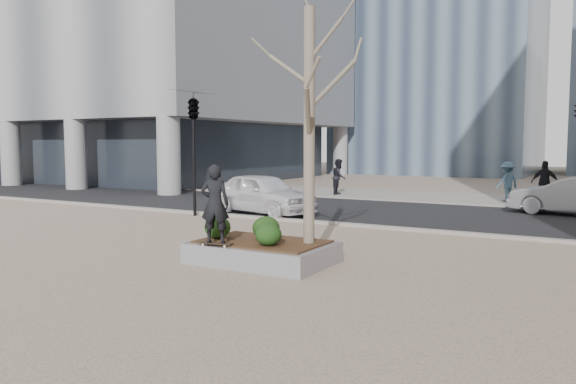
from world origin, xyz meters
The scene contains 17 objects.
ground centered at (0.00, 0.00, 0.00)m, with size 120.00×120.00×0.00m, color tan.
street centered at (0.00, 10.00, 0.01)m, with size 60.00×8.00×0.02m, color black.
far_sidewalk centered at (0.00, 17.00, 0.01)m, with size 60.00×6.00×0.02m, color gray.
planter centered at (1.00, 0.00, 0.23)m, with size 3.00×2.00×0.45m, color gray.
planter_mulch centered at (1.00, 0.00, 0.47)m, with size 2.70×1.70×0.04m, color #382314.
sycamore_tree centered at (2.00, 0.30, 3.79)m, with size 2.80×2.80×6.60m, color gray, non-canonical shape.
shrub_left centered at (-0.05, -0.25, 0.74)m, with size 0.60×0.60×0.51m, color #163C13.
shrub_middle centered at (0.98, 0.18, 0.75)m, with size 0.61×0.61×0.52m, color black.
shrub_right centered at (1.43, -0.45, 0.73)m, with size 0.56×0.56×0.48m, color #133811.
skateboard centered at (0.37, -0.88, 0.49)m, with size 0.78×0.20×0.07m, color black, non-canonical shape.
skateboarder centered at (0.37, -0.88, 1.36)m, with size 0.61×0.40×1.67m, color black.
police_car centered at (-3.57, 7.18, 0.78)m, with size 1.80×4.47×1.52m, color white.
car_silver centered at (6.50, 12.47, 0.74)m, with size 1.52×4.36×1.44m, color gray.
pedestrian_a centered at (-4.46, 15.89, 0.93)m, with size 0.88×0.69×1.82m, color black.
pedestrian_b centered at (3.61, 16.43, 0.92)m, with size 1.16×0.67×1.80m, color #405F73.
pedestrian_c centered at (5.20, 16.04, 0.96)m, with size 1.10×0.46×1.87m, color black.
traffic_light_near centered at (-5.50, 5.60, 2.25)m, with size 0.60×2.48×4.50m, color black, non-canonical shape.
Camera 1 is at (7.60, -10.35, 2.64)m, focal length 35.00 mm.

